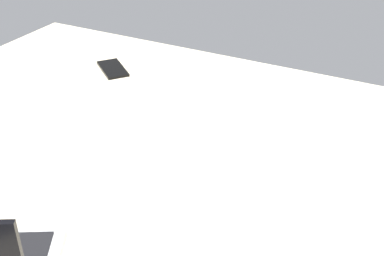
{
  "coord_description": "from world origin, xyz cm",
  "views": [
    {
      "loc": [
        -47.36,
        77.05,
        84.16
      ],
      "look_at": [
        -0.62,
        -13.2,
        24.0
      ],
      "focal_mm": 47.47,
      "sensor_mm": 36.0,
      "label": 1
    }
  ],
  "objects": [
    {
      "name": "bed_mattress",
      "position": [
        0.0,
        0.0,
        9.0
      ],
      "size": [
        180.0,
        140.0,
        18.0
      ],
      "primitive_type": "cube",
      "color": "beige",
      "rests_on": "ground"
    },
    {
      "name": "cell_phone",
      "position": [
        43.09,
        -42.84,
        18.4
      ],
      "size": [
        15.17,
        14.07,
        0.8
      ],
      "primitive_type": "cube",
      "rotation": [
        0.0,
        0.0,
        4.04
      ],
      "color": "black",
      "rests_on": "bed_mattress"
    }
  ]
}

